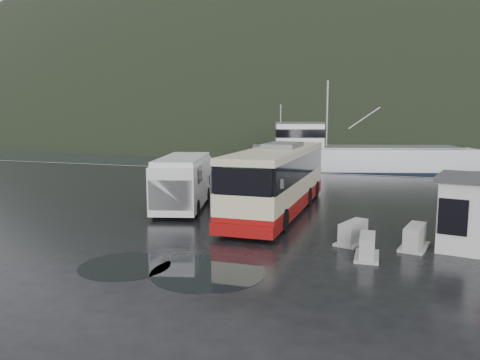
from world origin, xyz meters
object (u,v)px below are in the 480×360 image
(waste_bin_left, at_px, (268,230))
(jersey_barrier_b, at_px, (353,243))
(jersey_barrier_c, at_px, (414,248))
(coach_bus, at_px, (278,212))
(white_van, at_px, (183,208))
(fishing_trawler, at_px, (353,164))
(dome_tent, at_px, (240,233))
(jersey_barrier_a, at_px, (367,258))
(waste_bin_right, at_px, (248,226))

(waste_bin_left, relative_size, jersey_barrier_b, 0.85)
(waste_bin_left, xyz_separation_m, jersey_barrier_c, (5.86, -0.98, 0.00))
(coach_bus, distance_m, white_van, 4.98)
(white_van, height_order, waste_bin_left, white_van)
(waste_bin_left, distance_m, fishing_trawler, 28.63)
(dome_tent, bearing_deg, jersey_barrier_a, -18.83)
(waste_bin_left, xyz_separation_m, fishing_trawler, (1.00, 28.61, 0.00))
(waste_bin_left, height_order, dome_tent, waste_bin_left)
(fishing_trawler, bearing_deg, jersey_barrier_a, -100.10)
(dome_tent, bearing_deg, jersey_barrier_c, -0.18)
(waste_bin_right, xyz_separation_m, fishing_trawler, (2.00, 28.18, 0.00))
(dome_tent, xyz_separation_m, fishing_trawler, (1.90, 29.57, 0.00))
(white_van, bearing_deg, dome_tent, -56.85)
(jersey_barrier_a, distance_m, jersey_barrier_b, 1.83)
(waste_bin_right, height_order, fishing_trawler, fishing_trawler)
(coach_bus, relative_size, waste_bin_left, 8.48)
(dome_tent, relative_size, jersey_barrier_b, 1.51)
(white_van, relative_size, waste_bin_left, 4.56)
(jersey_barrier_a, bearing_deg, dome_tent, 161.17)
(waste_bin_right, distance_m, fishing_trawler, 28.25)
(waste_bin_left, bearing_deg, dome_tent, -133.47)
(coach_bus, height_order, jersey_barrier_a, coach_bus)
(coach_bus, height_order, jersey_barrier_c, coach_bus)
(jersey_barrier_c, xyz_separation_m, fishing_trawler, (-4.86, 29.59, 0.00))
(waste_bin_left, height_order, fishing_trawler, fishing_trawler)
(waste_bin_left, height_order, waste_bin_right, waste_bin_right)
(jersey_barrier_c, bearing_deg, dome_tent, 179.82)
(jersey_barrier_b, bearing_deg, waste_bin_left, 164.66)
(white_van, xyz_separation_m, jersey_barrier_b, (9.08, -4.06, 0.00))
(jersey_barrier_a, bearing_deg, white_van, 149.23)
(coach_bus, height_order, dome_tent, coach_bus)
(white_van, distance_m, waste_bin_right, 5.15)
(coach_bus, relative_size, jersey_barrier_b, 7.20)
(waste_bin_right, relative_size, jersey_barrier_b, 0.95)
(coach_bus, bearing_deg, jersey_barrier_a, -54.45)
(coach_bus, distance_m, waste_bin_right, 3.41)
(waste_bin_left, bearing_deg, fishing_trawler, 88.00)
(jersey_barrier_b, distance_m, jersey_barrier_c, 2.20)
(coach_bus, relative_size, jersey_barrier_c, 7.08)
(white_van, distance_m, waste_bin_left, 6.22)
(jersey_barrier_a, bearing_deg, jersey_barrier_b, 110.12)
(jersey_barrier_b, bearing_deg, fishing_trawler, 95.12)
(jersey_barrier_b, bearing_deg, waste_bin_right, 162.88)
(jersey_barrier_b, bearing_deg, coach_bus, 130.81)
(waste_bin_left, bearing_deg, white_van, 150.61)
(waste_bin_right, height_order, jersey_barrier_a, waste_bin_right)
(waste_bin_left, relative_size, waste_bin_right, 0.89)
(waste_bin_right, bearing_deg, jersey_barrier_c, -11.60)
(waste_bin_left, distance_m, jersey_barrier_c, 5.94)
(white_van, bearing_deg, jersey_barrier_c, -34.92)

